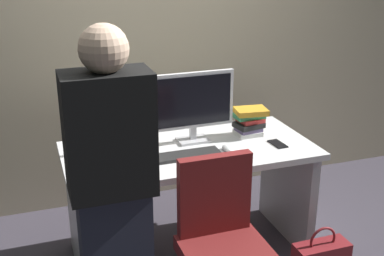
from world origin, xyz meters
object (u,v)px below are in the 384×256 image
Objects in this scene: monitor at (193,103)px; keyboard at (185,155)px; person_at_desk at (113,193)px; mouse at (227,148)px; cup_by_monitor at (105,145)px; book_stack at (249,121)px; cell_phone at (278,144)px; office_chair at (223,256)px; desk at (189,181)px; cup_near_keyboard at (131,158)px.

monitor reaches higher than keyboard.
person_at_desk is 0.72m from keyboard.
mouse is at bearing 31.24° from person_at_desk.
mouse is (0.15, -0.22, -0.24)m from monitor.
book_stack is (0.96, -0.03, 0.05)m from cup_by_monitor.
person_at_desk is 3.81× the size of keyboard.
office_chair is at bearing -140.19° from cell_phone.
desk is at bearing 149.05° from mouse.
mouse is at bearing 65.73° from office_chair.
person_at_desk is 1.25m from book_stack.
book_stack is at bearing 33.61° from person_at_desk.
cell_phone is (0.10, -0.22, -0.09)m from book_stack.
office_chair is at bearing -114.27° from mouse.
office_chair is 0.57× the size of person_at_desk.
cell_phone is at bearing 0.75° from cup_near_keyboard.
person_at_desk is 0.93m from mouse.
cup_near_keyboard is at bearing -160.40° from desk.
mouse reaches higher than keyboard.
office_chair is 4.20× the size of book_stack.
cup_near_keyboard is at bearing -164.98° from book_stack.
cup_by_monitor is (-0.56, 0.01, -0.21)m from monitor.
cup_by_monitor is at bearing 151.67° from keyboard.
person_at_desk reaches higher than keyboard.
cup_near_keyboard reaches higher than keyboard.
office_chair is 1.00m from cup_by_monitor.
cup_by_monitor is (-0.44, 0.24, 0.03)m from keyboard.
cup_by_monitor reaches higher than keyboard.
book_stack is (0.39, -0.01, -0.16)m from monitor.
office_chair reaches higher than book_stack.
cup_near_keyboard reaches higher than cell_phone.
cup_by_monitor is (-0.10, 0.25, -0.00)m from cup_near_keyboard.
cup_by_monitor is at bearing 83.25° from person_at_desk.
person_at_desk is at bearing -148.76° from mouse.
monitor is at bearing 47.35° from person_at_desk.
person_at_desk is at bearing -146.39° from book_stack.
cell_phone is (0.95, 0.01, -0.04)m from cup_near_keyboard.
cell_phone is at bearing -12.93° from cup_by_monitor.
office_chair reaches higher than mouse.
person_at_desk is (-0.54, 0.09, 0.41)m from office_chair.
cup_near_keyboard is at bearing -152.29° from monitor.
office_chair reaches higher than keyboard.
keyboard is at bearing 175.95° from cell_phone.
mouse is at bearing -30.95° from desk.
monitor is 0.56m from cup_near_keyboard.
mouse is (0.26, 0.58, 0.34)m from office_chair.
cell_phone is at bearing 22.65° from person_at_desk.
desk is at bearing -169.24° from book_stack.
keyboard is (-0.07, -0.12, 0.24)m from desk.
monitor is (0.06, 0.10, 0.48)m from desk.
monitor is at bearing 59.51° from desk.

